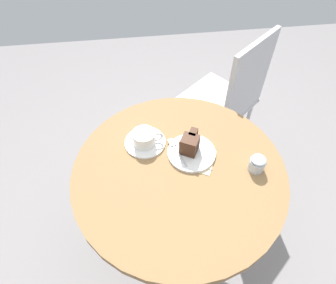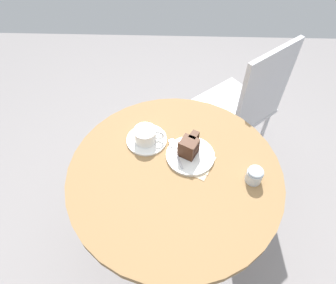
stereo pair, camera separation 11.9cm
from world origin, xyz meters
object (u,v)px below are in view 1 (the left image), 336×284
object	(u,v)px
coffee_cup	(144,138)
teaspoon	(156,134)
napkin	(199,158)
cafe_chair	(230,96)
cake_slice	(190,144)
fork	(176,149)
cake_plate	(191,153)
sugar_pot	(257,164)
saucer	(145,142)

from	to	relation	value
coffee_cup	teaspoon	distance (m)	0.07
napkin	cafe_chair	bearing A→B (deg)	60.82
cake_slice	napkin	distance (m)	0.07
fork	cafe_chair	bearing A→B (deg)	-55.81
teaspoon	fork	bearing A→B (deg)	-23.23
cake_slice	cafe_chair	world-z (taller)	cafe_chair
coffee_cup	fork	distance (m)	0.13
cake_plate	cafe_chair	size ratio (longest dim) A/B	0.21
coffee_cup	cake_plate	size ratio (longest dim) A/B	0.63
sugar_pot	coffee_cup	bearing A→B (deg)	157.12
napkin	sugar_pot	distance (m)	0.22
saucer	sugar_pot	bearing A→B (deg)	-23.58
cake_slice	cake_plate	bearing A→B (deg)	-65.36
cafe_chair	sugar_pot	size ratio (longest dim) A/B	14.16
coffee_cup	napkin	xyz separation A→B (m)	(0.21, -0.10, -0.04)
fork	cake_slice	bearing A→B (deg)	-114.12
cake_slice	napkin	size ratio (longest dim) A/B	0.64
cake_plate	sugar_pot	world-z (taller)	sugar_pot
cake_slice	cafe_chair	distance (m)	0.66
teaspoon	cafe_chair	distance (m)	0.65
coffee_cup	napkin	world-z (taller)	coffee_cup
saucer	cafe_chair	distance (m)	0.70
cake_slice	cafe_chair	xyz separation A→B (m)	(0.34, 0.51, -0.24)
teaspoon	cake_plate	size ratio (longest dim) A/B	0.47
teaspoon	cake_plate	xyz separation A→B (m)	(0.13, -0.11, -0.01)
coffee_cup	sugar_pot	size ratio (longest dim) A/B	1.84
saucer	napkin	world-z (taller)	saucer
fork	napkin	bearing A→B (deg)	-135.43
saucer	cake_slice	bearing A→B (deg)	-20.28
fork	napkin	distance (m)	0.10
saucer	teaspoon	world-z (taller)	teaspoon
saucer	sugar_pot	distance (m)	0.45
cake_slice	sugar_pot	bearing A→B (deg)	-25.88
napkin	saucer	bearing A→B (deg)	153.31
cake_slice	sugar_pot	distance (m)	0.27
teaspoon	cake_slice	distance (m)	0.17
saucer	cake_slice	xyz separation A→B (m)	(0.17, -0.06, 0.04)
cake_plate	cafe_chair	distance (m)	0.65
cafe_chair	sugar_pot	xyz separation A→B (m)	(-0.10, -0.63, 0.22)
fork	teaspoon	bearing A→B (deg)	19.10
teaspoon	coffee_cup	bearing A→B (deg)	-108.91
teaspoon	cake_plate	world-z (taller)	teaspoon
fork	cafe_chair	distance (m)	0.67
coffee_cup	sugar_pot	xyz separation A→B (m)	(0.41, -0.17, -0.01)
cake_slice	fork	world-z (taller)	cake_slice
napkin	cake_slice	bearing A→B (deg)	128.43
saucer	cafe_chair	xyz separation A→B (m)	(0.51, 0.45, -0.19)
teaspoon	saucer	bearing A→B (deg)	-111.85
cake_plate	napkin	size ratio (longest dim) A/B	1.14
cake_plate	cake_slice	size ratio (longest dim) A/B	1.78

